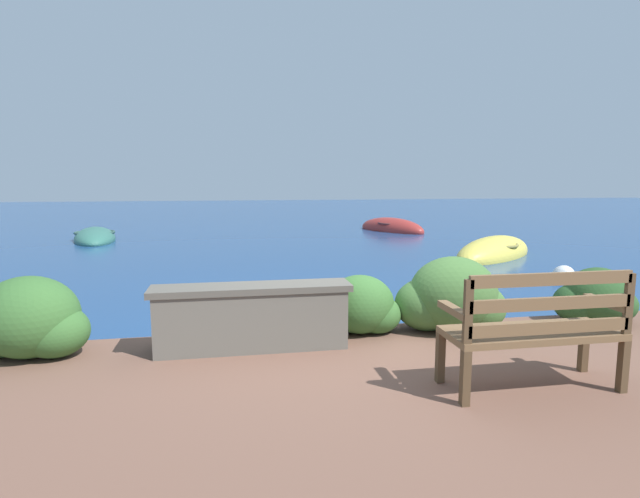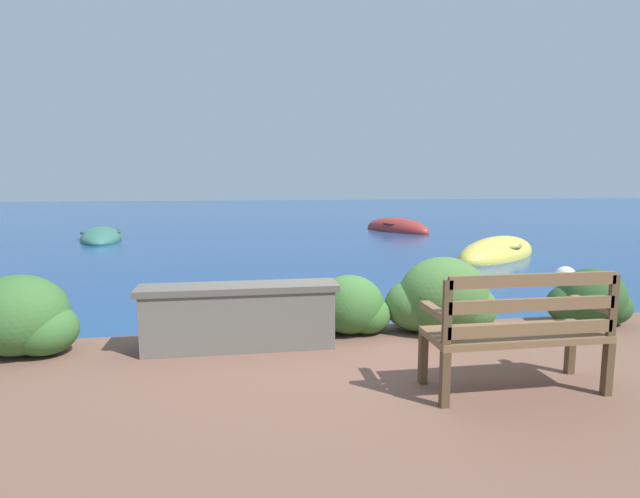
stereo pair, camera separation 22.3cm
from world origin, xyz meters
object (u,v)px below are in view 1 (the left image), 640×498
at_px(park_bench, 536,328).
at_px(mooring_buoy, 564,276).
at_px(rowboat_far, 392,229).
at_px(rowboat_nearest, 494,254).
at_px(rowboat_mid, 95,238).

height_order(park_bench, mooring_buoy, park_bench).
bearing_deg(rowboat_far, park_bench, 139.10).
distance_m(park_bench, rowboat_nearest, 8.36).
bearing_deg(rowboat_far, mooring_buoy, 154.99).
relative_size(rowboat_nearest, rowboat_mid, 0.94).
relative_size(rowboat_nearest, mooring_buoy, 7.38).
bearing_deg(park_bench, rowboat_far, 80.93).
bearing_deg(rowboat_nearest, park_bench, -155.54).
distance_m(rowboat_nearest, mooring_buoy, 2.73).
xyz_separation_m(rowboat_nearest, mooring_buoy, (-0.16, -2.72, -0.00)).
distance_m(park_bench, rowboat_mid, 14.05).
relative_size(rowboat_nearest, rowboat_far, 1.06).
bearing_deg(mooring_buoy, park_bench, -128.32).
relative_size(rowboat_mid, rowboat_far, 1.13).
bearing_deg(mooring_buoy, rowboat_nearest, 86.56).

